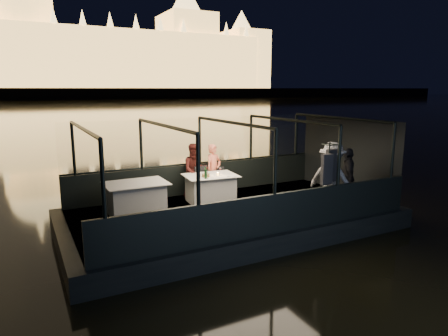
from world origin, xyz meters
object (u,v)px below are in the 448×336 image
coat_stand (328,183)px  wine_bottle (206,173)px  dining_table_aft (137,199)px  passenger_stripe (332,181)px  passenger_dark (347,175)px  chair_port_right (220,181)px  dining_table_central (211,188)px  person_woman_coral (214,170)px  person_man_maroon (195,172)px  chair_port_left (204,183)px

coat_stand → wine_bottle: (-2.18, 2.33, 0.02)m
dining_table_aft → passenger_stripe: (4.42, -2.22, 0.47)m
passenger_dark → chair_port_right: bearing=-99.8°
dining_table_central → person_woman_coral: bearing=58.2°
chair_port_right → person_man_maroon: person_man_maroon is taller
person_woman_coral → passenger_stripe: bearing=-79.1°
chair_port_right → coat_stand: size_ratio=0.44×
chair_port_right → passenger_stripe: passenger_stripe is taller
dining_table_aft → chair_port_right: bearing=13.2°
person_woman_coral → passenger_dark: 3.86m
wine_bottle → dining_table_aft: bearing=174.6°
coat_stand → person_man_maroon: 3.97m
wine_bottle → chair_port_left: bearing=69.5°
chair_port_left → passenger_dark: (3.15, -2.48, 0.40)m
person_man_maroon → passenger_dark: passenger_dark is taller
wine_bottle → passenger_stripe: bearing=-38.6°
chair_port_right → wine_bottle: wine_bottle is taller
coat_stand → passenger_dark: size_ratio=1.19×
person_man_maroon → wine_bottle: bearing=-89.3°
person_woman_coral → dining_table_central: bearing=-140.9°
dining_table_central → chair_port_right: chair_port_right is taller
person_woman_coral → person_man_maroon: bearing=160.9°
person_woman_coral → passenger_dark: (2.69, -2.75, 0.10)m
dining_table_central → dining_table_aft: (-2.17, -0.18, 0.00)m
dining_table_aft → passenger_dark: passenger_dark is taller
passenger_stripe → dining_table_aft: bearing=41.3°
coat_stand → passenger_stripe: 0.48m
dining_table_aft → chair_port_left: bearing=16.4°
dining_table_central → passenger_stripe: 3.33m
dining_table_central → person_man_maroon: (-0.16, 0.72, 0.36)m
dining_table_central → passenger_dark: 3.77m
chair_port_left → person_man_maroon: 0.43m
coat_stand → chair_port_right: bearing=112.9°
person_woman_coral → passenger_dark: bearing=-64.7°
dining_table_central → chair_port_right: size_ratio=1.75×
passenger_stripe → passenger_dark: size_ratio=1.16×
person_woman_coral → passenger_stripe: (1.80, -3.12, 0.10)m
chair_port_left → dining_table_central: bearing=-96.3°
person_man_maroon → passenger_dark: bearing=-31.1°
person_woman_coral → person_man_maroon: person_man_maroon is taller
passenger_stripe → wine_bottle: size_ratio=5.51×
person_woman_coral → person_man_maroon: 0.61m
dining_table_aft → wine_bottle: 1.94m
person_man_maroon → wine_bottle: size_ratio=4.71×
chair_port_right → passenger_stripe: bearing=-40.1°
passenger_dark → wine_bottle: bearing=-82.0°
dining_table_aft → person_man_maroon: bearing=24.3°
dining_table_central → passenger_stripe: passenger_stripe is taller
chair_port_left → coat_stand: bearing=-66.8°
dining_table_central → person_woman_coral: (0.45, 0.72, 0.36)m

